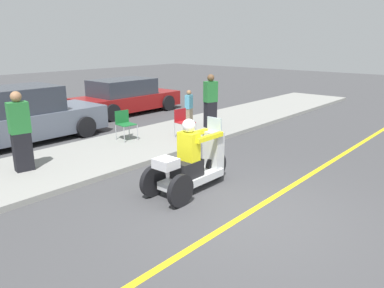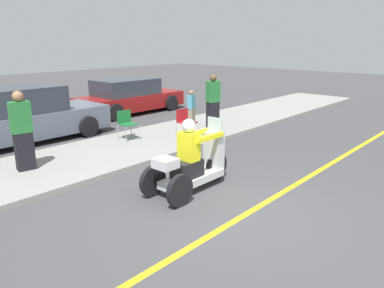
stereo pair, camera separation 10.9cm
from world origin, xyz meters
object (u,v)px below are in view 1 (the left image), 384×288
(motorcycle_trike, at_px, (192,165))
(spectator_near_curb, at_px, (20,133))
(parked_car_lot_right, at_px, (126,97))
(spectator_by_tree, at_px, (210,102))
(folding_chair_curbside, at_px, (124,122))
(folding_chair_set_back, at_px, (183,120))
(spectator_mid_group, at_px, (189,109))
(parked_car_lot_far, at_px, (16,117))

(motorcycle_trike, height_order, spectator_near_curb, spectator_near_curb)
(motorcycle_trike, bearing_deg, parked_car_lot_right, 59.24)
(spectator_by_tree, distance_m, folding_chair_curbside, 2.98)
(folding_chair_set_back, relative_size, parked_car_lot_right, 0.18)
(spectator_near_curb, distance_m, folding_chair_set_back, 4.50)
(motorcycle_trike, height_order, spectator_mid_group, motorcycle_trike)
(spectator_by_tree, xyz_separation_m, folding_chair_set_back, (-1.54, -0.20, -0.32))
(spectator_mid_group, distance_m, spectator_by_tree, 0.78)
(motorcycle_trike, xyz_separation_m, parked_car_lot_far, (-0.64, 6.12, 0.23))
(spectator_mid_group, bearing_deg, spectator_near_curb, -177.75)
(spectator_by_tree, bearing_deg, spectator_near_curb, 175.58)
(motorcycle_trike, xyz_separation_m, spectator_near_curb, (-1.80, 3.31, 0.44))
(spectator_mid_group, height_order, folding_chair_curbside, spectator_mid_group)
(spectator_mid_group, height_order, parked_car_lot_far, parked_car_lot_far)
(spectator_near_curb, bearing_deg, parked_car_lot_right, 33.05)
(spectator_mid_group, height_order, folding_chair_set_back, spectator_mid_group)
(motorcycle_trike, height_order, folding_chair_curbside, motorcycle_trike)
(parked_car_lot_right, bearing_deg, spectator_mid_group, -96.66)
(spectator_near_curb, height_order, spectator_by_tree, spectator_near_curb)
(folding_chair_set_back, bearing_deg, parked_car_lot_right, 69.84)
(folding_chair_curbside, bearing_deg, spectator_mid_group, -4.55)
(parked_car_lot_far, bearing_deg, motorcycle_trike, -84.01)
(motorcycle_trike, bearing_deg, spectator_near_curb, 118.49)
(spectator_near_curb, relative_size, parked_car_lot_far, 0.36)
(spectator_mid_group, relative_size, spectator_by_tree, 0.69)
(folding_chair_set_back, relative_size, parked_car_lot_far, 0.17)
(folding_chair_set_back, height_order, parked_car_lot_far, parked_car_lot_far)
(spectator_by_tree, relative_size, folding_chair_curbside, 2.09)
(spectator_near_curb, bearing_deg, folding_chair_set_back, -8.49)
(motorcycle_trike, relative_size, parked_car_lot_right, 0.47)
(motorcycle_trike, xyz_separation_m, parked_car_lot_right, (4.35, 7.31, 0.14))
(parked_car_lot_far, bearing_deg, spectator_near_curb, -112.40)
(folding_chair_curbside, bearing_deg, motorcycle_trike, -109.97)
(motorcycle_trike, relative_size, spectator_mid_group, 1.78)
(spectator_mid_group, distance_m, folding_chair_set_back, 1.55)
(spectator_near_curb, xyz_separation_m, folding_chair_curbside, (3.16, 0.43, -0.33))
(spectator_by_tree, height_order, folding_chair_set_back, spectator_by_tree)
(motorcycle_trike, height_order, spectator_by_tree, spectator_by_tree)
(spectator_mid_group, bearing_deg, parked_car_lot_far, 150.47)
(motorcycle_trike, distance_m, spectator_mid_group, 5.28)
(motorcycle_trike, bearing_deg, parked_car_lot_far, 95.99)
(folding_chair_curbside, height_order, parked_car_lot_far, parked_car_lot_far)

